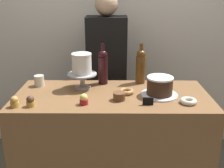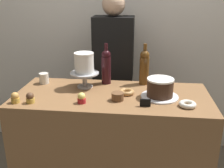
# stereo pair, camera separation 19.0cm
# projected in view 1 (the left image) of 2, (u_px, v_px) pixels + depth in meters

# --- Properties ---
(back_wall) EXTENTS (6.00, 0.05, 2.60)m
(back_wall) POSITION_uv_depth(u_px,v_px,m) (113.00, 24.00, 2.63)
(back_wall) COLOR silver
(back_wall) RESTS_ON ground_plane
(display_counter) EXTENTS (1.41, 0.63, 0.90)m
(display_counter) POSITION_uv_depth(u_px,v_px,m) (112.00, 148.00, 2.08)
(display_counter) COLOR brown
(display_counter) RESTS_ON ground_plane
(cake_stand_pedestal) EXTENTS (0.22, 0.22, 0.12)m
(cake_stand_pedestal) POSITION_uv_depth(u_px,v_px,m) (82.00, 78.00, 2.02)
(cake_stand_pedestal) COLOR #B2B2B7
(cake_stand_pedestal) RESTS_ON display_counter
(white_layer_cake) EXTENTS (0.15, 0.15, 0.15)m
(white_layer_cake) POSITION_uv_depth(u_px,v_px,m) (82.00, 64.00, 1.98)
(white_layer_cake) COLOR white
(white_layer_cake) RESTS_ON cake_stand_pedestal
(silver_serving_platter) EXTENTS (0.27, 0.27, 0.01)m
(silver_serving_platter) POSITION_uv_depth(u_px,v_px,m) (159.00, 95.00, 1.91)
(silver_serving_platter) COLOR white
(silver_serving_platter) RESTS_ON display_counter
(chocolate_round_cake) EXTENTS (0.19, 0.19, 0.13)m
(chocolate_round_cake) POSITION_uv_depth(u_px,v_px,m) (160.00, 86.00, 1.89)
(chocolate_round_cake) COLOR #3D2619
(chocolate_round_cake) RESTS_ON silver_serving_platter
(wine_bottle_dark_red) EXTENTS (0.08, 0.08, 0.33)m
(wine_bottle_dark_red) POSITION_uv_depth(u_px,v_px,m) (103.00, 66.00, 2.10)
(wine_bottle_dark_red) COLOR black
(wine_bottle_dark_red) RESTS_ON display_counter
(wine_bottle_amber) EXTENTS (0.08, 0.08, 0.33)m
(wine_bottle_amber) POSITION_uv_depth(u_px,v_px,m) (141.00, 66.00, 2.12)
(wine_bottle_amber) COLOR #5B3814
(wine_bottle_amber) RESTS_ON display_counter
(cupcake_lemon) EXTENTS (0.06, 0.06, 0.07)m
(cupcake_lemon) POSITION_uv_depth(u_px,v_px,m) (84.00, 99.00, 1.75)
(cupcake_lemon) COLOR red
(cupcake_lemon) RESTS_ON display_counter
(cupcake_chocolate) EXTENTS (0.06, 0.06, 0.07)m
(cupcake_chocolate) POSITION_uv_depth(u_px,v_px,m) (31.00, 101.00, 1.72)
(cupcake_chocolate) COLOR gold
(cupcake_chocolate) RESTS_ON display_counter
(cupcake_caramel) EXTENTS (0.06, 0.06, 0.07)m
(cupcake_caramel) POSITION_uv_depth(u_px,v_px,m) (14.00, 102.00, 1.71)
(cupcake_caramel) COLOR gold
(cupcake_caramel) RESTS_ON display_counter
(donut_sugar) EXTENTS (0.11, 0.11, 0.03)m
(donut_sugar) POSITION_uv_depth(u_px,v_px,m) (188.00, 101.00, 1.77)
(donut_sugar) COLOR silver
(donut_sugar) RESTS_ON display_counter
(donut_maple) EXTENTS (0.11, 0.11, 0.03)m
(donut_maple) POSITION_uv_depth(u_px,v_px,m) (126.00, 91.00, 1.94)
(donut_maple) COLOR #B27F47
(donut_maple) RESTS_ON display_counter
(cookie_stack) EXTENTS (0.08, 0.08, 0.05)m
(cookie_stack) POSITION_uv_depth(u_px,v_px,m) (119.00, 96.00, 1.82)
(cookie_stack) COLOR brown
(cookie_stack) RESTS_ON display_counter
(price_sign_chalkboard) EXTENTS (0.07, 0.01, 0.05)m
(price_sign_chalkboard) POSITION_uv_depth(u_px,v_px,m) (148.00, 101.00, 1.74)
(price_sign_chalkboard) COLOR black
(price_sign_chalkboard) RESTS_ON display_counter
(coffee_cup_ceramic) EXTENTS (0.08, 0.08, 0.08)m
(coffee_cup_ceramic) POSITION_uv_depth(u_px,v_px,m) (39.00, 81.00, 2.08)
(coffee_cup_ceramic) COLOR silver
(coffee_cup_ceramic) RESTS_ON display_counter
(barista_figure) EXTENTS (0.36, 0.22, 1.60)m
(barista_figure) POSITION_uv_depth(u_px,v_px,m) (107.00, 78.00, 2.49)
(barista_figure) COLOR black
(barista_figure) RESTS_ON ground_plane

